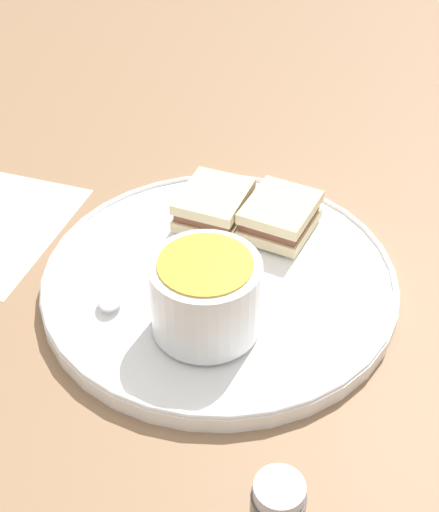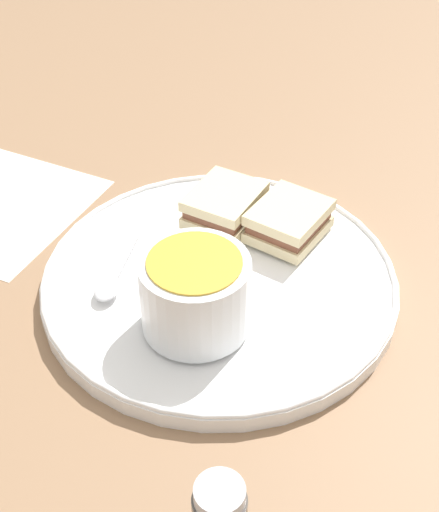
% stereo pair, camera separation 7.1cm
% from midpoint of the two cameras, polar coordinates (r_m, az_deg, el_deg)
% --- Properties ---
extents(ground_plane, '(2.40, 2.40, 0.00)m').
position_cam_midpoint_polar(ground_plane, '(0.74, -2.75, -2.66)').
color(ground_plane, '#8E6B4C').
extents(plate, '(0.36, 0.36, 0.02)m').
position_cam_midpoint_polar(plate, '(0.73, -2.78, -2.03)').
color(plate, white).
rests_on(plate, ground_plane).
extents(soup_bowl, '(0.10, 0.10, 0.08)m').
position_cam_midpoint_polar(soup_bowl, '(0.65, -4.26, -3.25)').
color(soup_bowl, white).
rests_on(soup_bowl, plate).
extents(spoon, '(0.10, 0.08, 0.01)m').
position_cam_midpoint_polar(spoon, '(0.71, -11.44, -3.08)').
color(spoon, silver).
rests_on(spoon, plate).
extents(sandwich_half_near, '(0.10, 0.09, 0.03)m').
position_cam_midpoint_polar(sandwich_half_near, '(0.77, 2.15, 3.19)').
color(sandwich_half_near, beige).
rests_on(sandwich_half_near, plate).
extents(sandwich_half_far, '(0.10, 0.09, 0.03)m').
position_cam_midpoint_polar(sandwich_half_far, '(0.79, -3.06, 4.00)').
color(sandwich_half_far, beige).
rests_on(sandwich_half_far, plate).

